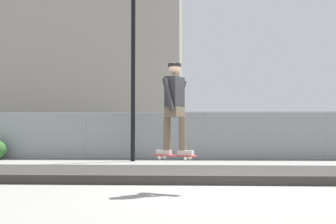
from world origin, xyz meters
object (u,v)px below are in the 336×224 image
Objects in this scene: skateboard at (175,156)px; street_lamp at (133,42)px; parked_car_near at (90,137)px; skater at (175,103)px.

skateboard is 0.11× the size of street_lamp.
parked_car_near is at bearing 122.47° from street_lamp.
street_lamp is 1.58× the size of parked_car_near.
street_lamp is at bearing -57.53° from parked_car_near.
skateboard is 0.18× the size of parked_car_near.
skater reaches higher than skateboard.
skater is 12.80m from parked_car_near.
skater reaches higher than parked_car_near.
skateboard is at bearing 0.00° from skater.
skateboard is at bearing -70.49° from parked_car_near.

